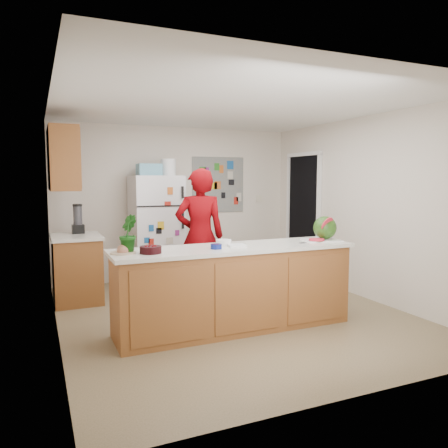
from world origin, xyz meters
name	(u,v)px	position (x,y,z in m)	size (l,w,h in m)	color
floor	(232,314)	(0.00, 0.00, -0.01)	(4.00, 4.50, 0.02)	brown
wall_back	(176,203)	(0.00, 2.26, 1.25)	(4.00, 0.02, 2.50)	beige
wall_left	(53,218)	(-2.01, 0.00, 1.25)	(0.02, 4.50, 2.50)	beige
wall_right	(365,208)	(2.01, 0.00, 1.25)	(0.02, 4.50, 2.50)	beige
ceiling	(233,105)	(0.00, 0.00, 2.51)	(4.00, 4.50, 0.02)	white
doorway	(304,216)	(1.99, 1.45, 1.02)	(0.03, 0.85, 2.04)	black
peninsula_base	(235,290)	(-0.20, -0.50, 0.44)	(2.60, 0.62, 0.88)	brown
peninsula_top	(235,248)	(-0.20, -0.50, 0.90)	(2.68, 0.70, 0.04)	silver
side_counter_base	(77,270)	(-1.69, 1.35, 0.43)	(0.60, 0.80, 0.86)	brown
side_counter_top	(76,237)	(-1.69, 1.35, 0.88)	(0.64, 0.84, 0.04)	silver
upper_cabinets	(63,159)	(-1.82, 1.30, 1.90)	(0.35, 1.00, 0.80)	brown
refrigerator	(156,230)	(-0.45, 1.88, 0.85)	(0.75, 0.70, 1.70)	silver
fridge_top_bin	(149,170)	(-0.55, 1.88, 1.79)	(0.35, 0.28, 0.18)	#5999B2
photo_collage	(218,185)	(0.75, 2.24, 1.55)	(0.95, 0.01, 0.95)	slate
person	(200,236)	(-0.19, 0.63, 0.89)	(0.65, 0.43, 1.79)	#6F0207
blender_appliance	(78,220)	(-1.64, 1.55, 1.09)	(0.12, 0.12, 0.38)	black
cutting_board	(322,240)	(0.93, -0.51, 0.93)	(0.42, 0.32, 0.01)	silver
watermelon	(325,228)	(0.99, -0.49, 1.07)	(0.27, 0.27, 0.27)	#27611B
watermelon_slice	(317,240)	(0.83, -0.56, 0.94)	(0.18, 0.18, 0.02)	red
cherry_bowl	(151,250)	(-1.15, -0.58, 0.96)	(0.21, 0.21, 0.07)	black
white_bowl	(224,242)	(-0.28, -0.37, 0.95)	(0.17, 0.17, 0.06)	white
cobalt_bowl	(216,246)	(-0.45, -0.58, 0.95)	(0.12, 0.12, 0.05)	navy
plate	(123,253)	(-1.40, -0.49, 0.93)	(0.24, 0.24, 0.02)	#C4B496
paper_towel	(237,245)	(-0.18, -0.51, 0.93)	(0.19, 0.16, 0.02)	white
keys	(303,243)	(0.60, -0.61, 0.93)	(0.08, 0.04, 0.01)	gray
potted_plant	(128,234)	(-1.34, -0.45, 1.11)	(0.21, 0.17, 0.38)	#113F0A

